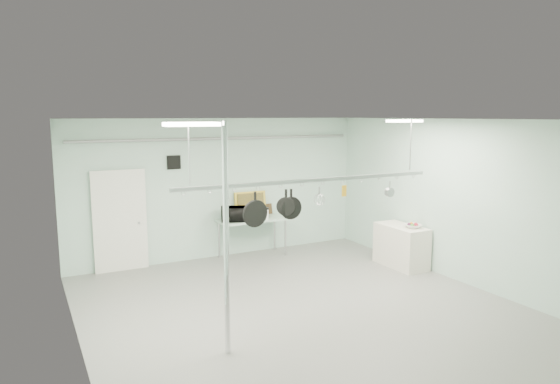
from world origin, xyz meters
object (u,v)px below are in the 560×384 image
chrome_pole (226,241)px  side_cabinet (401,246)px  skillet_left (255,210)px  skillet_mid (286,203)px  coffee_canister (265,214)px  pot_rack (313,179)px  prep_table (252,221)px  skillet_right (291,204)px  fruit_bowl (413,226)px  microwave (234,214)px

chrome_pole → side_cabinet: bearing=22.4°
skillet_left → skillet_mid: size_ratio=1.32×
coffee_canister → chrome_pole: bearing=-122.3°
pot_rack → skillet_left: pot_rack is taller
chrome_pole → skillet_left: 1.25m
prep_table → skillet_left: skillet_left is taller
side_cabinet → coffee_canister: bearing=139.2°
coffee_canister → skillet_right: skillet_right is taller
prep_table → coffee_canister: size_ratio=7.08×
chrome_pole → pot_rack: bearing=25.3°
pot_rack → fruit_bowl: pot_rack is taller
side_cabinet → skillet_right: size_ratio=2.41×
chrome_pole → prep_table: size_ratio=2.00×
skillet_right → coffee_canister: bearing=76.4°
chrome_pole → prep_table: 4.85m
side_cabinet → coffee_canister: coffee_canister is taller
prep_table → skillet_right: 3.54m
skillet_mid → microwave: bearing=115.2°
chrome_pole → skillet_left: size_ratio=5.56×
fruit_bowl → skillet_mid: 3.73m
pot_rack → prep_table: bearing=83.1°
skillet_mid → side_cabinet: bearing=50.4°
side_cabinet → pot_rack: pot_rack is taller
prep_table → microwave: bearing=-171.1°
side_cabinet → microwave: bearing=144.9°
chrome_pole → skillet_mid: bearing=32.8°
skillet_left → pot_rack: bearing=-4.3°
microwave → skillet_right: 3.33m
pot_rack → fruit_bowl: bearing=15.5°
skillet_right → fruit_bowl: bearing=18.5°
side_cabinet → fruit_bowl: size_ratio=3.54×
skillet_mid → skillet_right: 0.10m
coffee_canister → fruit_bowl: coffee_canister is taller
side_cabinet → pot_rack: (-2.95, -1.10, 1.78)m
fruit_bowl → skillet_left: (-4.07, -0.83, 0.86)m
skillet_mid → coffee_canister: bearing=102.7°
chrome_pole → microwave: chrome_pole is taller
pot_rack → coffee_canister: (0.63, 3.11, -1.21)m
side_cabinet → skillet_left: skillet_left is taller
fruit_bowl → skillet_right: (-3.42, -0.83, 0.89)m
fruit_bowl → skillet_mid: (-3.52, -0.83, 0.93)m
skillet_left → chrome_pole: bearing=-137.6°
chrome_pole → coffee_canister: (2.53, 4.01, -0.58)m
microwave → skillet_right: bearing=104.6°
side_cabinet → skillet_left: (-4.00, -1.10, 1.35)m
microwave → coffee_canister: microwave is taller
side_cabinet → skillet_mid: 3.89m
skillet_left → skillet_right: size_ratio=1.15×
side_cabinet → fruit_bowl: (0.07, -0.27, 0.49)m
chrome_pole → coffee_canister: chrome_pole is taller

